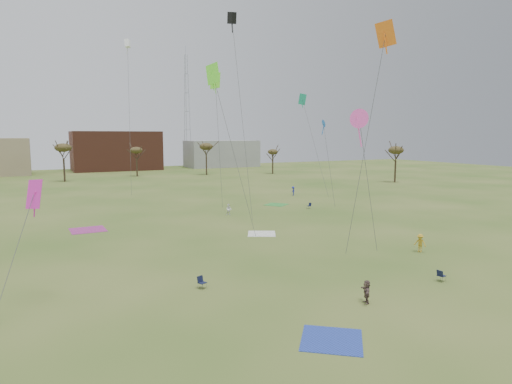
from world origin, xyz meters
name	(u,v)px	position (x,y,z in m)	size (l,w,h in m)	color
ground	(333,289)	(0.00, 0.00, 0.00)	(260.00, 260.00, 0.00)	#34551A
spectator_fore_c	(367,292)	(0.37, -3.04, 0.76)	(1.40, 0.45, 1.51)	brown
flyer_mid_b	(420,243)	(13.20, 4.54, 0.85)	(1.10, 0.63, 1.70)	gold
spectator_mid_e	(229,210)	(5.00, 30.10, 0.76)	(0.73, 0.57, 1.51)	white
flyer_far_c	(293,191)	(23.16, 43.19, 0.81)	(1.05, 0.60, 1.62)	navy
blanket_blue	(332,340)	(-4.75, -6.30, 0.00)	(3.15, 3.15, 0.03)	#263EA6
blanket_cream	(262,234)	(3.65, 17.87, 0.00)	(2.97, 2.97, 0.03)	white
blanket_plum	(88,230)	(-13.15, 28.54, 0.00)	(3.78, 3.78, 0.03)	#9D307D
blanket_olive	(276,205)	(15.16, 35.11, 0.00)	(3.10, 3.10, 0.03)	green
camp_chair_left	(202,285)	(-8.13, 4.27, 0.26)	(0.67, 0.69, 0.87)	#121732
camp_chair_center	(441,278)	(8.18, -2.19, 0.26)	(0.61, 0.57, 0.87)	#151A3A
camp_chair_right	(309,207)	(17.57, 29.60, 0.26)	(0.62, 0.59, 0.87)	#131936
kites_aloft	(207,65)	(1.04, 27.12, 19.12)	(62.81, 50.02, 25.52)	orange
tree_line	(110,152)	(-2.85, 79.12, 7.09)	(117.44, 49.32, 8.91)	#3A2B1E
building_brick	(116,151)	(5.00, 120.00, 6.00)	(26.00, 16.00, 12.00)	brown
building_grey	(222,154)	(40.00, 118.00, 4.50)	(24.00, 12.00, 9.00)	gray
radio_tower	(187,111)	(30.00, 125.00, 19.21)	(1.51, 1.72, 41.00)	#9EA3A8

